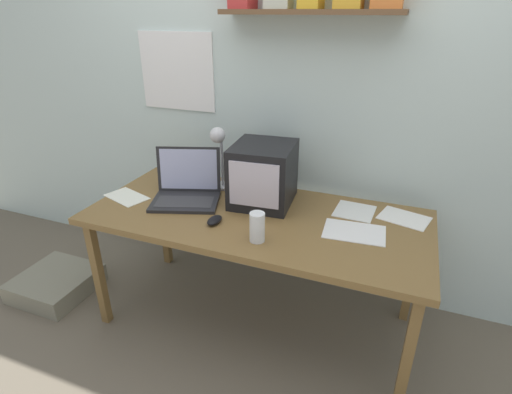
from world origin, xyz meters
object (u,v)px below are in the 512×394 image
object	(u,v)px
juice_glass	(257,228)
computer_mouse	(214,220)
loose_paper_near_monitor	(127,197)
open_notebook	(354,232)
crt_monitor	(263,174)
laptop	(187,187)
desk_lamp	(219,149)
floor_cushion	(56,283)
printed_handout	(355,211)
corner_desk	(256,223)
loose_paper_near_laptop	(404,218)

from	to	relation	value
juice_glass	computer_mouse	size ratio (longest dim) A/B	1.30
loose_paper_near_monitor	open_notebook	world-z (taller)	same
crt_monitor	laptop	bearing A→B (deg)	-168.84
juice_glass	computer_mouse	world-z (taller)	juice_glass
desk_lamp	floor_cushion	size ratio (longest dim) A/B	0.86
crt_monitor	juice_glass	distance (m)	0.43
printed_handout	computer_mouse	bearing A→B (deg)	-148.80
printed_handout	open_notebook	world-z (taller)	same
crt_monitor	corner_desk	bearing A→B (deg)	-87.49
computer_mouse	open_notebook	size ratio (longest dim) A/B	0.36
juice_glass	floor_cushion	size ratio (longest dim) A/B	0.32
laptop	loose_paper_near_monitor	size ratio (longest dim) A/B	1.55
loose_paper_near_laptop	laptop	bearing A→B (deg)	-170.41
laptop	computer_mouse	xyz separation A→B (m)	(0.27, -0.20, -0.05)
loose_paper_near_monitor	desk_lamp	bearing A→B (deg)	33.25
desk_lamp	open_notebook	size ratio (longest dim) A/B	1.25
laptop	crt_monitor	bearing A→B (deg)	-2.68
desk_lamp	computer_mouse	distance (m)	0.48
crt_monitor	laptop	world-z (taller)	crt_monitor
juice_glass	computer_mouse	distance (m)	0.27
corner_desk	open_notebook	xyz separation A→B (m)	(0.51, 0.00, 0.05)
floor_cushion	loose_paper_near_laptop	bearing A→B (deg)	12.98
computer_mouse	loose_paper_near_laptop	xyz separation A→B (m)	(0.88, 0.40, -0.01)
corner_desk	loose_paper_near_laptop	world-z (taller)	loose_paper_near_laptop
desk_lamp	open_notebook	bearing A→B (deg)	-20.75
juice_glass	loose_paper_near_laptop	bearing A→B (deg)	37.28
floor_cushion	juice_glass	bearing A→B (deg)	-0.31
open_notebook	floor_cushion	world-z (taller)	open_notebook
computer_mouse	floor_cushion	world-z (taller)	computer_mouse
juice_glass	floor_cushion	bearing A→B (deg)	179.69
corner_desk	loose_paper_near_laptop	distance (m)	0.76
crt_monitor	open_notebook	world-z (taller)	crt_monitor
corner_desk	floor_cushion	bearing A→B (deg)	-169.90
laptop	floor_cushion	distance (m)	1.15
printed_handout	laptop	bearing A→B (deg)	-168.66
juice_glass	loose_paper_near_laptop	distance (m)	0.78
corner_desk	crt_monitor	bearing A→B (deg)	97.41
corner_desk	juice_glass	size ratio (longest dim) A/B	12.43
loose_paper_near_laptop	computer_mouse	bearing A→B (deg)	-155.76
laptop	desk_lamp	distance (m)	0.28
computer_mouse	loose_paper_near_monitor	xyz separation A→B (m)	(-0.60, 0.09, -0.01)
corner_desk	loose_paper_near_monitor	size ratio (longest dim) A/B	6.26
loose_paper_near_monitor	open_notebook	distance (m)	1.27
corner_desk	laptop	world-z (taller)	laptop
laptop	loose_paper_near_monitor	world-z (taller)	laptop
desk_lamp	floor_cushion	bearing A→B (deg)	-161.04
loose_paper_near_laptop	loose_paper_near_monitor	distance (m)	1.51
juice_glass	loose_paper_near_laptop	size ratio (longest dim) A/B	0.51
desk_lamp	juice_glass	size ratio (longest dim) A/B	2.69
laptop	open_notebook	size ratio (longest dim) A/B	1.43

